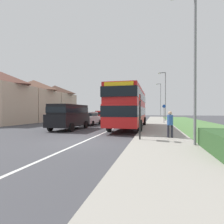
% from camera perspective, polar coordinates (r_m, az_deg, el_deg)
% --- Properties ---
extents(ground_plane, '(120.00, 120.00, 0.00)m').
position_cam_1_polar(ground_plane, '(9.93, -9.09, -9.42)').
color(ground_plane, '#424247').
extents(lane_marking_centre, '(0.14, 60.00, 0.01)m').
position_cam_1_polar(lane_marking_centre, '(17.53, 1.08, -5.14)').
color(lane_marking_centre, silver).
rests_on(lane_marking_centre, ground_plane).
extents(pavement_near_side, '(3.20, 68.00, 0.12)m').
position_cam_1_polar(pavement_near_side, '(15.13, 15.19, -5.82)').
color(pavement_near_side, '#9E998E').
rests_on(pavement_near_side, ground_plane).
extents(grass_verge_seaward, '(6.00, 68.00, 0.08)m').
position_cam_1_polar(grass_verge_seaward, '(15.84, 31.01, -5.65)').
color(grass_verge_seaward, '#517F42').
rests_on(grass_verge_seaward, ground_plane).
extents(double_decker_bus, '(2.80, 10.44, 3.70)m').
position_cam_1_polar(double_decker_bus, '(16.86, 5.61, 1.91)').
color(double_decker_bus, red).
rests_on(double_decker_bus, ground_plane).
extents(parked_van_black, '(2.11, 4.99, 2.25)m').
position_cam_1_polar(parked_van_black, '(16.33, -13.62, -0.88)').
color(parked_van_black, black).
rests_on(parked_van_black, ground_plane).
extents(parked_car_white, '(1.87, 4.09, 1.58)m').
position_cam_1_polar(parked_car_white, '(20.98, -7.31, -1.85)').
color(parked_car_white, silver).
rests_on(parked_car_white, ground_plane).
extents(parked_car_red, '(1.87, 4.25, 1.70)m').
position_cam_1_polar(parked_car_red, '(25.68, -2.90, -1.32)').
color(parked_car_red, '#B21E1E').
rests_on(parked_car_red, ground_plane).
extents(parked_car_dark_green, '(1.90, 4.51, 1.73)m').
position_cam_1_polar(parked_car_dark_green, '(30.60, -0.51, -1.01)').
color(parked_car_dark_green, '#19472D').
rests_on(parked_car_dark_green, ground_plane).
extents(pedestrian_at_stop, '(0.34, 0.34, 1.67)m').
position_cam_1_polar(pedestrian_at_stop, '(10.89, 18.31, -3.41)').
color(pedestrian_at_stop, '#23232D').
rests_on(pedestrian_at_stop, ground_plane).
extents(bus_stop_sign, '(0.09, 0.52, 2.60)m').
position_cam_1_polar(bus_stop_sign, '(9.77, 9.03, -0.51)').
color(bus_stop_sign, black).
rests_on(bus_stop_sign, ground_plane).
extents(cycle_route_sign, '(0.44, 0.08, 2.52)m').
position_cam_1_polar(cycle_route_sign, '(24.14, 16.52, -0.26)').
color(cycle_route_sign, slate).
rests_on(cycle_route_sign, ground_plane).
extents(street_lamp_near, '(1.14, 0.20, 7.15)m').
position_cam_1_polar(street_lamp_near, '(9.23, 24.67, 15.61)').
color(street_lamp_near, slate).
rests_on(street_lamp_near, ground_plane).
extents(street_lamp_mid, '(1.14, 0.20, 7.68)m').
position_cam_1_polar(street_lamp_mid, '(28.64, 16.72, 5.77)').
color(street_lamp_mid, slate).
rests_on(street_lamp_mid, ground_plane).
extents(street_lamp_far, '(1.14, 0.20, 8.44)m').
position_cam_1_polar(street_lamp_far, '(45.33, 15.35, 4.28)').
color(street_lamp_far, slate).
rests_on(street_lamp_far, ground_plane).
extents(house_terrace_far_side, '(6.36, 18.54, 6.66)m').
position_cam_1_polar(house_terrace_far_side, '(31.08, -24.05, 3.37)').
color(house_terrace_far_side, '#C1A88E').
rests_on(house_terrace_far_side, ground_plane).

